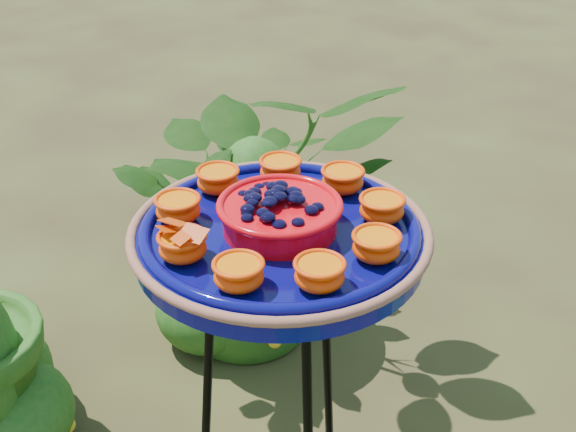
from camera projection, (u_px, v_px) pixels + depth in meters
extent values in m
torus|color=black|center=(280.00, 258.00, 1.19)|extent=(0.27, 0.27, 0.02)
cylinder|color=black|center=(329.00, 413.00, 1.49)|extent=(0.02, 0.08, 0.83)
cylinder|color=#07085A|center=(280.00, 241.00, 1.18)|extent=(0.47, 0.47, 0.04)
torus|color=#9C6346|center=(280.00, 231.00, 1.17)|extent=(0.45, 0.45, 0.02)
torus|color=#07085A|center=(280.00, 229.00, 1.17)|extent=(0.41, 0.41, 0.02)
cylinder|color=red|center=(280.00, 217.00, 1.16)|extent=(0.18, 0.18, 0.04)
torus|color=red|center=(280.00, 205.00, 1.15)|extent=(0.18, 0.18, 0.01)
ellipsoid|color=black|center=(280.00, 202.00, 1.14)|extent=(0.15, 0.15, 0.03)
ellipsoid|color=#E13702|center=(376.00, 248.00, 1.09)|extent=(0.07, 0.07, 0.03)
cylinder|color=orange|center=(377.00, 238.00, 1.08)|extent=(0.06, 0.06, 0.01)
ellipsoid|color=#E13702|center=(382.00, 211.00, 1.18)|extent=(0.07, 0.07, 0.03)
cylinder|color=orange|center=(382.00, 201.00, 1.17)|extent=(0.06, 0.06, 0.01)
ellipsoid|color=#E13702|center=(343.00, 182.00, 1.26)|extent=(0.07, 0.07, 0.03)
cylinder|color=orange|center=(343.00, 173.00, 1.25)|extent=(0.06, 0.06, 0.01)
ellipsoid|color=#E13702|center=(280.00, 172.00, 1.29)|extent=(0.07, 0.07, 0.03)
cylinder|color=orange|center=(280.00, 163.00, 1.28)|extent=(0.06, 0.06, 0.01)
ellipsoid|color=#E13702|center=(218.00, 182.00, 1.26)|extent=(0.07, 0.07, 0.03)
cylinder|color=orange|center=(218.00, 173.00, 1.25)|extent=(0.06, 0.06, 0.01)
ellipsoid|color=#E13702|center=(178.00, 211.00, 1.18)|extent=(0.07, 0.07, 0.03)
cylinder|color=orange|center=(177.00, 201.00, 1.17)|extent=(0.06, 0.06, 0.01)
ellipsoid|color=#E13702|center=(183.00, 249.00, 1.09)|extent=(0.07, 0.07, 0.03)
cylinder|color=orange|center=(182.00, 238.00, 1.08)|extent=(0.06, 0.06, 0.01)
ellipsoid|color=#E13702|center=(239.00, 277.00, 1.03)|extent=(0.07, 0.07, 0.03)
cylinder|color=orange|center=(238.00, 266.00, 1.03)|extent=(0.06, 0.06, 0.01)
ellipsoid|color=#E13702|center=(319.00, 276.00, 1.04)|extent=(0.07, 0.07, 0.03)
cylinder|color=orange|center=(320.00, 266.00, 1.03)|extent=(0.06, 0.06, 0.01)
cylinder|color=black|center=(181.00, 232.00, 1.08)|extent=(0.02, 0.03, 0.00)
cube|color=#E63D04|center=(174.00, 222.00, 1.09)|extent=(0.04, 0.04, 0.01)
cube|color=#E63D04|center=(193.00, 234.00, 1.07)|extent=(0.04, 0.04, 0.01)
imported|color=#1D4D14|center=(255.00, 202.00, 2.19)|extent=(0.92, 0.97, 0.83)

